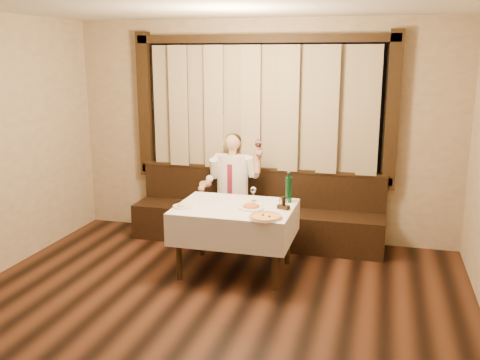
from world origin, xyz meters
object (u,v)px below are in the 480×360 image
(pasta_red, at_px, (251,205))
(green_bottle, at_px, (289,189))
(seated_man, at_px, (231,180))
(dining_table, at_px, (235,215))
(cruet_caddy, at_px, (284,205))
(banquette, at_px, (257,218))
(pizza, at_px, (266,217))
(pasta_cream, at_px, (183,204))

(pasta_red, bearing_deg, green_bottle, 45.88)
(pasta_red, bearing_deg, seated_man, 117.11)
(dining_table, xyz_separation_m, cruet_caddy, (0.53, 0.01, 0.15))
(cruet_caddy, xyz_separation_m, seated_man, (-0.84, 0.92, 0.01))
(banquette, distance_m, seated_man, 0.60)
(pasta_red, relative_size, cruet_caddy, 2.01)
(pizza, bearing_deg, seated_man, 119.47)
(green_bottle, bearing_deg, pasta_red, -134.12)
(pizza, bearing_deg, banquette, 106.83)
(pasta_red, bearing_deg, pasta_cream, -169.30)
(pasta_red, bearing_deg, banquette, 100.08)
(banquette, xyz_separation_m, pasta_red, (0.19, -1.07, 0.49))
(banquette, height_order, dining_table, banquette)
(dining_table, distance_m, pizza, 0.56)
(green_bottle, bearing_deg, pizza, -99.75)
(pasta_cream, bearing_deg, pizza, -10.36)
(pizza, height_order, pasta_red, pasta_red)
(seated_man, bearing_deg, pizza, -60.53)
(pizza, xyz_separation_m, green_bottle, (0.11, 0.66, 0.13))
(banquette, height_order, seated_man, seated_man)
(pizza, bearing_deg, cruet_caddy, 72.90)
(banquette, height_order, green_bottle, green_bottle)
(dining_table, bearing_deg, pizza, -40.35)
(cruet_caddy, bearing_deg, pizza, -86.42)
(banquette, bearing_deg, cruet_caddy, -62.29)
(pizza, height_order, pasta_cream, pasta_cream)
(pasta_red, height_order, cruet_caddy, cruet_caddy)
(dining_table, distance_m, seated_man, 1.00)
(cruet_caddy, relative_size, seated_man, 0.10)
(pasta_red, xyz_separation_m, pasta_cream, (-0.72, -0.14, -0.01))
(pizza, height_order, seated_man, seated_man)
(pasta_red, distance_m, seated_man, 1.10)
(pizza, distance_m, seated_man, 1.48)
(banquette, xyz_separation_m, seated_man, (-0.31, -0.09, 0.50))
(banquette, relative_size, green_bottle, 9.22)
(banquette, distance_m, dining_table, 1.08)
(dining_table, distance_m, green_bottle, 0.66)
(banquette, height_order, pasta_cream, banquette)
(green_bottle, relative_size, seated_man, 0.25)
(banquette, relative_size, pizza, 9.23)
(pasta_cream, distance_m, cruet_caddy, 1.08)
(dining_table, height_order, green_bottle, green_bottle)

